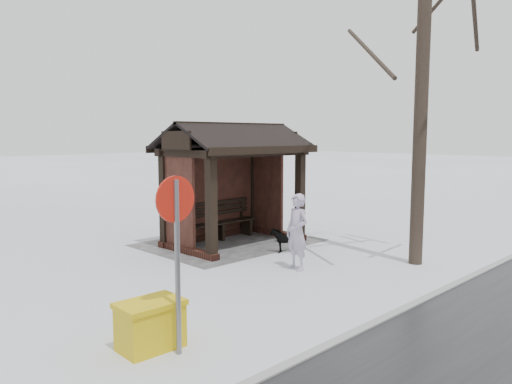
{
  "coord_description": "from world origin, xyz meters",
  "views": [
    {
      "loc": [
        8.41,
        9.32,
        2.78
      ],
      "look_at": [
        0.02,
        0.8,
        1.41
      ],
      "focal_mm": 35.0,
      "sensor_mm": 36.0,
      "label": 1
    }
  ],
  "objects_px": {
    "bus_shelter": "(230,159)",
    "road_sign": "(176,226)",
    "pedestrian": "(297,232)",
    "dog": "(286,240)",
    "grit_bin": "(150,325)"
  },
  "relations": [
    {
      "from": "bus_shelter",
      "to": "grit_bin",
      "type": "xyz_separation_m",
      "value": [
        5.01,
        4.06,
        -1.84
      ]
    },
    {
      "from": "bus_shelter",
      "to": "road_sign",
      "type": "height_order",
      "value": "bus_shelter"
    },
    {
      "from": "grit_bin",
      "to": "road_sign",
      "type": "height_order",
      "value": "road_sign"
    },
    {
      "from": "road_sign",
      "to": "pedestrian",
      "type": "bearing_deg",
      "value": -161.7
    },
    {
      "from": "bus_shelter",
      "to": "pedestrian",
      "type": "bearing_deg",
      "value": 76.09
    },
    {
      "from": "bus_shelter",
      "to": "grit_bin",
      "type": "bearing_deg",
      "value": 39.04
    },
    {
      "from": "grit_bin",
      "to": "road_sign",
      "type": "xyz_separation_m",
      "value": [
        -0.17,
        0.37,
        1.33
      ]
    },
    {
      "from": "bus_shelter",
      "to": "pedestrian",
      "type": "xyz_separation_m",
      "value": [
        0.71,
        2.87,
        -1.37
      ]
    },
    {
      "from": "bus_shelter",
      "to": "road_sign",
      "type": "distance_m",
      "value": 6.58
    },
    {
      "from": "pedestrian",
      "to": "grit_bin",
      "type": "height_order",
      "value": "pedestrian"
    },
    {
      "from": "bus_shelter",
      "to": "road_sign",
      "type": "relative_size",
      "value": 1.58
    },
    {
      "from": "bus_shelter",
      "to": "dog",
      "type": "distance_m",
      "value": 2.51
    },
    {
      "from": "dog",
      "to": "road_sign",
      "type": "distance_m",
      "value": 5.99
    },
    {
      "from": "pedestrian",
      "to": "dog",
      "type": "height_order",
      "value": "pedestrian"
    },
    {
      "from": "pedestrian",
      "to": "grit_bin",
      "type": "xyz_separation_m",
      "value": [
        4.3,
        1.19,
        -0.47
      ]
    }
  ]
}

